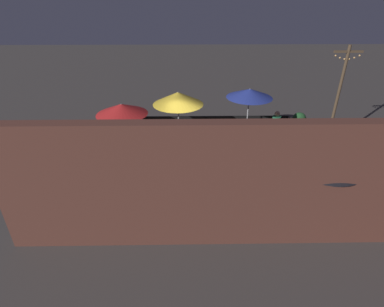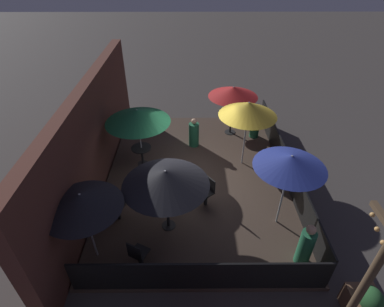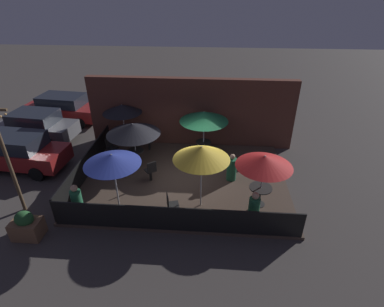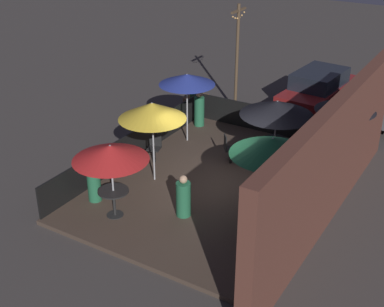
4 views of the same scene
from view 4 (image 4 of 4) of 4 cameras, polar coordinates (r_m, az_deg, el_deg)
ground_plane at (r=15.94m, az=2.57°, el=-3.56°), size 60.00×60.00×0.00m
patio_deck at (r=15.91m, az=2.58°, el=-3.38°), size 8.40×6.18×0.12m
building_wall at (r=14.04m, az=14.66°, el=-0.92°), size 10.00×0.36×3.45m
fence_front at (r=17.15m, az=-6.33°, el=0.84°), size 8.20×0.05×0.95m
fence_side_left at (r=19.05m, az=8.68°, el=3.41°), size 0.05×5.98×0.95m
patio_umbrella_0 at (r=13.63m, az=-8.70°, el=0.09°), size 1.98×1.98×2.08m
patio_umbrella_1 at (r=16.61m, az=9.05°, el=4.82°), size 2.29×2.29×2.04m
patio_umbrella_2 at (r=13.65m, az=8.56°, el=0.77°), size 2.20×2.20×2.23m
patio_umbrella_3 at (r=15.15m, az=-4.27°, el=4.56°), size 1.95×1.95×2.46m
patio_umbrella_4 at (r=17.70m, az=-0.54°, el=7.91°), size 1.87×1.87×2.39m
patio_umbrella_5 at (r=16.90m, az=16.10°, el=5.05°), size 1.86×1.86×2.17m
dining_table_0 at (r=14.24m, az=-8.35°, el=-4.48°), size 0.82×0.82×0.77m
dining_table_1 at (r=17.09m, az=8.77°, el=1.04°), size 0.72×0.72×0.77m
dining_table_2 at (r=14.33m, az=8.17°, el=-4.40°), size 0.71×0.71×0.74m
patio_chair_0 at (r=16.42m, az=13.29°, el=-0.78°), size 0.47×0.47×0.96m
patio_chair_1 at (r=16.81m, az=3.94°, el=0.59°), size 0.56×0.56×0.95m
patio_chair_2 at (r=16.93m, az=-4.02°, el=0.74°), size 0.49×0.49×0.94m
patio_chair_3 at (r=18.06m, az=12.31°, el=1.91°), size 0.54×0.54×0.95m
patron_0 at (r=14.14m, az=-0.92°, el=-4.76°), size 0.43×0.43×1.20m
patron_1 at (r=19.48m, az=0.78°, el=4.66°), size 0.50×0.50×1.33m
patron_2 at (r=15.03m, az=-10.42°, el=-3.07°), size 0.47×0.47×1.24m
planter_box at (r=21.11m, az=0.45°, el=5.64°), size 0.93×0.65×1.01m
light_post at (r=20.69m, az=4.83°, el=10.61°), size 1.10×0.12×4.18m
parked_car_0 at (r=21.68m, az=13.32°, el=6.62°), size 4.36×2.07×1.62m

